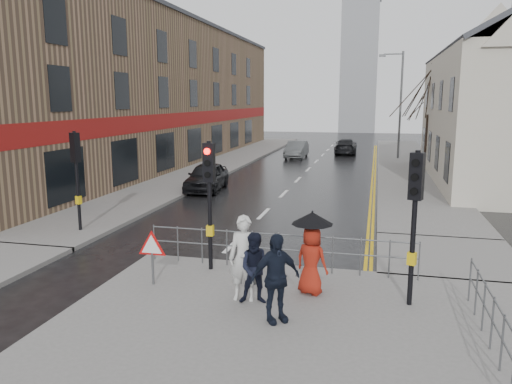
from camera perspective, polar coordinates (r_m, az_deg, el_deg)
The scene contains 23 objects.
ground at distance 13.42m, azimuth -6.27°, elevation -9.49°, with size 120.00×120.00×0.00m, color black.
near_pavement at distance 9.57m, azimuth 4.06°, elevation -17.58°, with size 10.00×9.00×0.14m, color #605E5B.
left_pavement at distance 36.77m, azimuth -3.68°, elevation 3.45°, with size 4.00×44.00×0.14m, color #605E5B.
right_pavement at distance 37.18m, azimuth 16.83°, elevation 3.10°, with size 4.00×40.00×0.14m, color #605E5B.
pavement_bridge_right at distance 15.66m, azimuth 21.03°, elevation -6.93°, with size 4.00×4.20×0.14m, color #605E5B.
building_left_terrace at distance 37.59m, azimuth -12.42°, elevation 10.92°, with size 8.00×42.00×10.00m, color #8A694F.
church_tower at distance 74.03m, azimuth 11.70°, elevation 13.72°, with size 5.00×5.00×18.00m, color gray.
traffic_signal_near_left at distance 12.91m, azimuth -5.36°, elevation 1.03°, with size 0.28×0.27×3.40m.
traffic_signal_near_right at distance 11.07m, azimuth 17.73°, elevation -1.01°, with size 0.34×0.33×3.40m.
traffic_signal_far_left at distance 17.94m, azimuth -19.86°, elevation 3.11°, with size 0.34×0.33×3.40m.
guard_railing_front at distance 13.20m, azimuth 2.57°, elevation -5.84°, with size 7.14×0.04×1.00m.
guard_railing_side at distance 10.06m, azimuth 25.47°, elevation -12.32°, with size 0.04×4.54×1.00m.
warning_sign at distance 12.33m, azimuth -11.81°, elevation -6.36°, with size 0.80×0.07×1.35m.
street_lamp at distance 39.87m, azimuth 15.97°, elevation 10.30°, with size 1.83×0.25×8.00m.
tree_near at distance 33.99m, azimuth 19.27°, elevation 10.88°, with size 2.40×2.40×6.58m.
tree_far at distance 42.00m, azimuth 18.86°, elevation 9.75°, with size 2.40×2.40×5.64m.
pedestrian_a at distance 11.17m, azimuth -1.35°, elevation -7.58°, with size 0.70×0.46×1.93m, color silver.
pedestrian_b at distance 11.04m, azimuth 0.04°, elevation -8.71°, with size 0.78×0.60×1.60m, color black.
pedestrian_with_umbrella at distance 11.55m, azimuth 6.38°, elevation -6.40°, with size 0.96×0.96×1.94m.
pedestrian_d at distance 10.14m, azimuth 2.22°, elevation -9.79°, with size 1.07×0.45×1.83m, color black.
car_parked at distance 25.55m, azimuth -5.65°, elevation 1.75°, with size 1.67×4.14×1.41m, color black.
car_mid at distance 39.96m, azimuth 4.66°, elevation 4.86°, with size 1.42×4.06×1.34m, color #484B4D.
car_far at distance 43.42m, azimuth 10.22°, elevation 5.16°, with size 1.82×4.48×1.30m, color black.
Camera 1 is at (4.35, -11.84, 4.57)m, focal length 35.00 mm.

